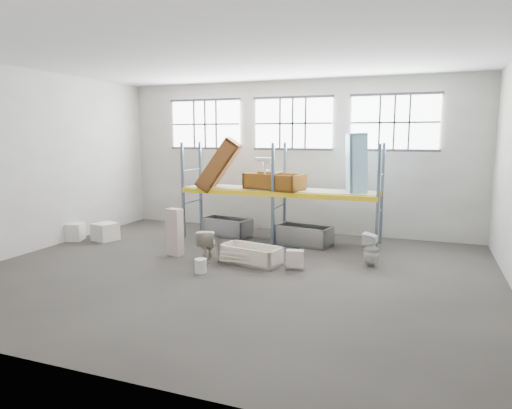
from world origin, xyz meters
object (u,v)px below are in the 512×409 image
at_px(bathtub_beige, 251,255).
at_px(cistern_tall, 175,232).
at_px(toilet_white, 371,249).
at_px(carton_near, 72,232).
at_px(steel_tub_left, 227,227).
at_px(bucket, 201,266).
at_px(toilet_beige, 207,244).
at_px(steel_tub_right, 304,235).
at_px(blue_tub_upright, 356,164).
at_px(rust_tub_flat, 274,182).

xyz_separation_m(bathtub_beige, cistern_tall, (-2.21, 0.02, 0.41)).
bearing_deg(toilet_white, carton_near, -77.12).
distance_m(toilet_white, steel_tub_left, 5.14).
bearing_deg(bathtub_beige, bucket, -114.55).
xyz_separation_m(cistern_tall, steel_tub_left, (0.32, 2.71, -0.35)).
bearing_deg(bathtub_beige, toilet_beige, -164.81).
relative_size(toilet_white, carton_near, 1.36).
bearing_deg(steel_tub_right, cistern_tall, -141.92).
distance_m(steel_tub_right, bucket, 3.85).
bearing_deg(bucket, steel_tub_right, 65.49).
xyz_separation_m(toilet_beige, carton_near, (-4.90, 0.52, -0.14)).
relative_size(cistern_tall, steel_tub_left, 0.82).
relative_size(bathtub_beige, carton_near, 2.49).
relative_size(bathtub_beige, toilet_beige, 1.90).
bearing_deg(bucket, cistern_tall, 139.75).
bearing_deg(bucket, carton_near, 163.23).
relative_size(toilet_white, steel_tub_right, 0.53).
relative_size(cistern_tall, blue_tub_upright, 0.72).
height_order(steel_tub_right, carton_near, steel_tub_right).
xyz_separation_m(cistern_tall, carton_near, (-3.89, 0.42, -0.37)).
bearing_deg(steel_tub_right, toilet_white, -35.84).
bearing_deg(steel_tub_left, toilet_white, -21.70).
relative_size(steel_tub_left, bucket, 4.72).
bearing_deg(rust_tub_flat, steel_tub_right, -13.65).
distance_m(toilet_white, steel_tub_right, 2.61).
bearing_deg(blue_tub_upright, bathtub_beige, -126.77).
height_order(bathtub_beige, cistern_tall, cistern_tall).
distance_m(blue_tub_upright, bucket, 5.48).
height_order(steel_tub_left, bucket, steel_tub_left).
distance_m(cistern_tall, blue_tub_upright, 5.50).
height_order(steel_tub_left, rust_tub_flat, rust_tub_flat).
height_order(bathtub_beige, bucket, bathtub_beige).
bearing_deg(carton_near, rust_tub_flat, 20.34).
relative_size(bathtub_beige, steel_tub_right, 0.97).
height_order(steel_tub_right, bucket, steel_tub_right).
height_order(steel_tub_right, rust_tub_flat, rust_tub_flat).
bearing_deg(steel_tub_left, cistern_tall, -96.67).
xyz_separation_m(steel_tub_right, rust_tub_flat, (-1.03, 0.25, 1.53)).
distance_m(bucket, carton_near, 5.50).
relative_size(cistern_tall, toilet_white, 1.51).
xyz_separation_m(blue_tub_upright, bucket, (-2.98, -4.03, -2.23)).
bearing_deg(bathtub_beige, steel_tub_left, 135.82).
bearing_deg(rust_tub_flat, carton_near, -159.66).
bearing_deg(cistern_tall, rust_tub_flat, 63.81).
bearing_deg(toilet_white, rust_tub_flat, -109.10).
bearing_deg(blue_tub_upright, carton_near, -163.50).
height_order(blue_tub_upright, bucket, blue_tub_upright).
xyz_separation_m(toilet_white, steel_tub_left, (-4.77, 1.90, -0.13)).
distance_m(bathtub_beige, carton_near, 6.11).
bearing_deg(cistern_tall, steel_tub_right, 48.97).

